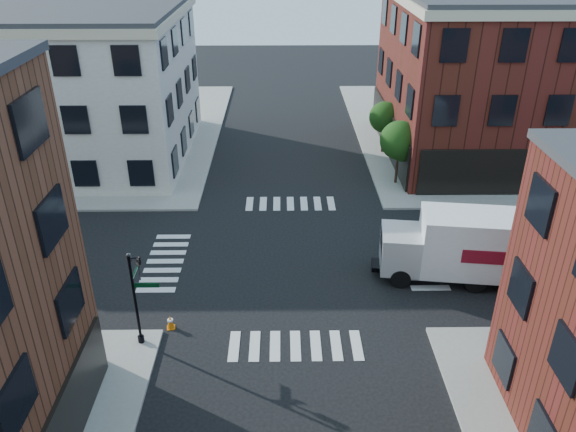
# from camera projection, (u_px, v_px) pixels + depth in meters

# --- Properties ---
(ground) EXTENTS (120.00, 120.00, 0.00)m
(ground) POSITION_uv_depth(u_px,v_px,m) (292.00, 261.00, 30.91)
(ground) COLOR black
(ground) RESTS_ON ground
(sidewalk_ne) EXTENTS (30.00, 30.00, 0.15)m
(sidewalk_ne) POSITION_uv_depth(u_px,v_px,m) (525.00, 131.00, 49.66)
(sidewalk_ne) COLOR gray
(sidewalk_ne) RESTS_ON ground
(sidewalk_nw) EXTENTS (30.00, 30.00, 0.15)m
(sidewalk_nw) POSITION_uv_depth(u_px,v_px,m) (49.00, 133.00, 49.20)
(sidewalk_nw) COLOR gray
(sidewalk_nw) RESTS_ON ground
(building_ne) EXTENTS (25.00, 16.00, 12.00)m
(building_ne) POSITION_uv_depth(u_px,v_px,m) (559.00, 78.00, 42.47)
(building_ne) COLOR #471B11
(building_ne) RESTS_ON ground
(building_nw) EXTENTS (22.00, 16.00, 11.00)m
(building_nw) POSITION_uv_depth(u_px,v_px,m) (37.00, 86.00, 42.27)
(building_nw) COLOR beige
(building_nw) RESTS_ON ground
(tree_near) EXTENTS (2.69, 2.69, 4.49)m
(tree_near) POSITION_uv_depth(u_px,v_px,m) (400.00, 142.00, 38.33)
(tree_near) COLOR black
(tree_near) RESTS_ON ground
(tree_far) EXTENTS (2.43, 2.43, 4.07)m
(tree_far) POSITION_uv_depth(u_px,v_px,m) (385.00, 119.00, 43.77)
(tree_far) COLOR black
(tree_far) RESTS_ON ground
(signal_pole) EXTENTS (1.29, 1.24, 4.60)m
(signal_pole) POSITION_uv_depth(u_px,v_px,m) (136.00, 289.00, 23.60)
(signal_pole) COLOR black
(signal_pole) RESTS_ON ground
(box_truck) EXTENTS (8.50, 3.51, 3.76)m
(box_truck) POSITION_uv_depth(u_px,v_px,m) (466.00, 247.00, 28.44)
(box_truck) COLOR white
(box_truck) RESTS_ON ground
(traffic_cone) EXTENTS (0.43, 0.43, 0.69)m
(traffic_cone) POSITION_uv_depth(u_px,v_px,m) (170.00, 322.00, 25.65)
(traffic_cone) COLOR orange
(traffic_cone) RESTS_ON ground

